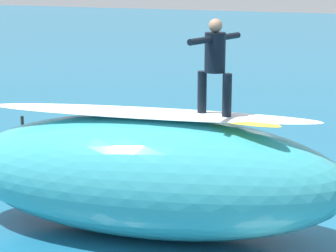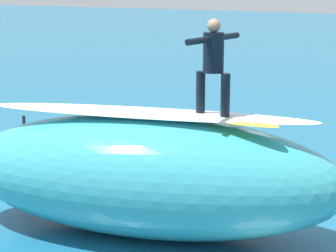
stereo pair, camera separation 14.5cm
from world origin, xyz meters
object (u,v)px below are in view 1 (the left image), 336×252
object	(u,v)px
surfboard_riding	(214,117)
surfboard_paddling	(136,167)
buoy_marker	(24,153)
surfer_paddling	(139,162)
surfer_riding	(215,60)

from	to	relation	value
surfboard_riding	surfboard_paddling	bearing A→B (deg)	-34.79
surfboard_riding	buoy_marker	bearing A→B (deg)	-10.06
surfer_paddling	buoy_marker	xyz separation A→B (m)	(2.25, 1.02, 0.16)
surfboard_riding	surfer_paddling	distance (m)	4.32
surfboard_riding	surfer_riding	distance (m)	0.87
surfboard_paddling	buoy_marker	distance (m)	2.41
surfer_riding	surfboard_paddling	distance (m)	4.93
surfer_paddling	buoy_marker	distance (m)	2.48
surfer_paddling	surfer_riding	bearing A→B (deg)	160.08
surfboard_riding	surfer_riding	world-z (taller)	surfer_riding
buoy_marker	surfer_riding	bearing A→B (deg)	161.54
surfboard_riding	surfer_paddling	xyz separation A→B (m)	(2.85, -2.72, -1.78)
surfboard_riding	surfer_paddling	size ratio (longest dim) A/B	1.49
surfboard_paddling	surfer_paddling	bearing A→B (deg)	-180.00
surfboard_paddling	surfer_paddling	size ratio (longest dim) A/B	1.39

